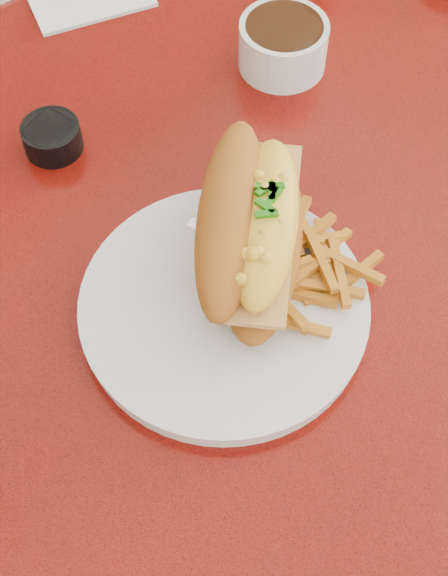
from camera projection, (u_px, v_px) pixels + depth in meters
ground at (286, 447)px, 1.41m from camera, size 8.00×8.00×0.00m
diner_table at (322, 250)px, 0.90m from camera, size 1.23×0.83×0.77m
booth_bench_far at (12, 71)px, 1.50m from camera, size 1.20×0.51×0.90m
dinner_plate at (224, 308)px, 0.66m from camera, size 0.27×0.27×0.02m
mac_hoagie at (251, 226)px, 0.65m from camera, size 0.21×0.21×0.09m
fries_pile at (293, 276)px, 0.65m from camera, size 0.11×0.10×0.03m
fork at (235, 241)px, 0.68m from camera, size 0.07×0.14×0.00m
gravy_ramekin at (283, 44)px, 0.80m from camera, size 0.12×0.12×0.05m
sauce_cup_left at (52, 136)px, 0.75m from camera, size 0.06×0.06×0.03m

